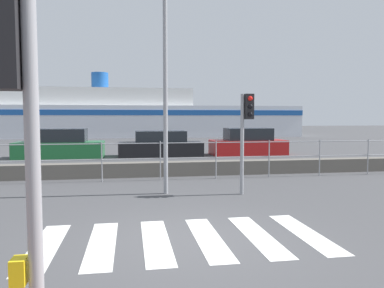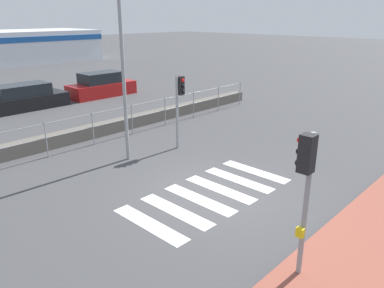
{
  "view_description": "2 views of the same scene",
  "coord_description": "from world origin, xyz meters",
  "px_view_note": "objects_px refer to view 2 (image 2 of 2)",
  "views": [
    {
      "loc": [
        -0.98,
        -6.23,
        2.1
      ],
      "look_at": [
        0.38,
        2.0,
        1.5
      ],
      "focal_mm": 35.0,
      "sensor_mm": 36.0,
      "label": 1
    },
    {
      "loc": [
        -7.44,
        -6.27,
        4.84
      ],
      "look_at": [
        0.19,
        1.0,
        1.2
      ],
      "focal_mm": 35.0,
      "sensor_mm": 36.0,
      "label": 2
    }
  ],
  "objects_px": {
    "traffic_light_far": "(179,96)",
    "parked_car_red": "(102,86)",
    "streetlamp": "(126,45)",
    "parked_car_black": "(23,99)",
    "traffic_light_near": "(305,178)"
  },
  "relations": [
    {
      "from": "streetlamp",
      "to": "parked_car_red",
      "type": "distance_m",
      "value": 12.19
    },
    {
      "from": "parked_car_black",
      "to": "parked_car_red",
      "type": "distance_m",
      "value": 4.92
    },
    {
      "from": "streetlamp",
      "to": "parked_car_red",
      "type": "xyz_separation_m",
      "value": [
        5.59,
        10.3,
        -3.32
      ]
    },
    {
      "from": "traffic_light_far",
      "to": "parked_car_red",
      "type": "height_order",
      "value": "traffic_light_far"
    },
    {
      "from": "traffic_light_far",
      "to": "traffic_light_near",
      "type": "bearing_deg",
      "value": -118.58
    },
    {
      "from": "traffic_light_near",
      "to": "parked_car_black",
      "type": "bearing_deg",
      "value": 82.3
    },
    {
      "from": "streetlamp",
      "to": "traffic_light_far",
      "type": "bearing_deg",
      "value": -5.07
    },
    {
      "from": "streetlamp",
      "to": "parked_car_red",
      "type": "height_order",
      "value": "streetlamp"
    },
    {
      "from": "streetlamp",
      "to": "parked_car_red",
      "type": "bearing_deg",
      "value": 61.5
    },
    {
      "from": "traffic_light_near",
      "to": "parked_car_black",
      "type": "height_order",
      "value": "traffic_light_near"
    },
    {
      "from": "traffic_light_near",
      "to": "streetlamp",
      "type": "distance_m",
      "value": 7.67
    },
    {
      "from": "traffic_light_far",
      "to": "streetlamp",
      "type": "bearing_deg",
      "value": 174.93
    },
    {
      "from": "parked_car_black",
      "to": "traffic_light_far",
      "type": "bearing_deg",
      "value": -82.01
    },
    {
      "from": "parked_car_black",
      "to": "streetlamp",
      "type": "bearing_deg",
      "value": -93.72
    },
    {
      "from": "parked_car_black",
      "to": "parked_car_red",
      "type": "relative_size",
      "value": 1.07
    }
  ]
}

